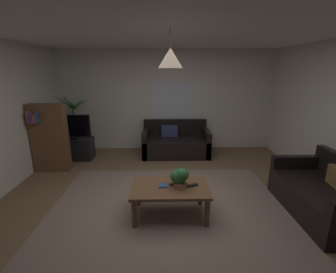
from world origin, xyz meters
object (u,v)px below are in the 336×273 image
object	(u,v)px
couch_under_window	(176,144)
remote_on_table_1	(192,185)
tv	(70,127)
pendant_lamp	(170,58)
bookshelf_corner	(49,138)
remote_on_table_0	(175,185)
tv_stand	(73,149)
potted_plant_on_table	(180,177)
coffee_table	(170,191)
potted_palm_corner	(75,128)
couch_right_side	(325,197)
book_on_table_0	(163,186)

from	to	relation	value
couch_under_window	remote_on_table_1	bearing A→B (deg)	-87.73
tv	pendant_lamp	world-z (taller)	pendant_lamp
couch_under_window	bookshelf_corner	distance (m)	2.81
remote_on_table_0	tv_stand	world-z (taller)	tv_stand
remote_on_table_0	potted_plant_on_table	xyz separation A→B (m)	(0.07, -0.03, 0.14)
coffee_table	remote_on_table_1	distance (m)	0.33
potted_palm_corner	tv_stand	bearing A→B (deg)	-80.82
tv_stand	potted_palm_corner	size ratio (longest dim) A/B	0.60
couch_right_side	remote_on_table_0	distance (m)	2.17
tv_stand	couch_under_window	bearing A→B (deg)	5.93
potted_plant_on_table	bookshelf_corner	xyz separation A→B (m)	(-2.53, 1.65, 0.10)
couch_under_window	remote_on_table_0	world-z (taller)	couch_under_window
tv	pendant_lamp	bearing A→B (deg)	-45.91
potted_palm_corner	bookshelf_corner	size ratio (longest dim) A/B	1.08
remote_on_table_0	potted_palm_corner	distance (m)	3.60
couch_under_window	remote_on_table_1	world-z (taller)	couch_under_window
remote_on_table_1	bookshelf_corner	bearing A→B (deg)	-146.70
bookshelf_corner	pendant_lamp	bearing A→B (deg)	-34.28
remote_on_table_0	bookshelf_corner	world-z (taller)	bookshelf_corner
couch_right_side	remote_on_table_1	size ratio (longest dim) A/B	9.55
couch_under_window	bookshelf_corner	world-z (taller)	bookshelf_corner
tv	coffee_table	bearing A→B (deg)	-45.91
couch_right_side	remote_on_table_1	world-z (taller)	couch_right_side
remote_on_table_0	pendant_lamp	world-z (taller)	pendant_lamp
bookshelf_corner	coffee_table	bearing A→B (deg)	-34.28
couch_right_side	bookshelf_corner	distance (m)	4.94
couch_right_side	remote_on_table_0	bearing A→B (deg)	-91.26
remote_on_table_1	potted_plant_on_table	size ratio (longest dim) A/B	0.54
coffee_table	tv	size ratio (longest dim) A/B	1.20
coffee_table	book_on_table_0	world-z (taller)	book_on_table_0
potted_plant_on_table	pendant_lamp	world-z (taller)	pendant_lamp
remote_on_table_0	potted_palm_corner	xyz separation A→B (m)	(-2.35, 2.73, 0.17)
potted_plant_on_table	book_on_table_0	bearing A→B (deg)	172.22
coffee_table	potted_plant_on_table	bearing A→B (deg)	-7.29
couch_right_side	book_on_table_0	size ratio (longest dim) A/B	12.35
book_on_table_0	tv	xyz separation A→B (m)	(-2.11, 2.27, 0.33)
remote_on_table_1	couch_under_window	bearing A→B (deg)	156.50
remote_on_table_0	coffee_table	bearing A→B (deg)	-40.60
couch_under_window	book_on_table_0	distance (m)	2.57
potted_plant_on_table	tv_stand	bearing A→B (deg)	135.29
couch_under_window	remote_on_table_0	bearing A→B (deg)	-93.41
couch_right_side	coffee_table	xyz separation A→B (m)	(-2.23, 0.03, 0.11)
tv	bookshelf_corner	xyz separation A→B (m)	(-0.18, -0.65, -0.08)
couch_right_side	pendant_lamp	xyz separation A→B (m)	(-2.23, 0.03, 1.90)
couch_under_window	book_on_table_0	xyz separation A→B (m)	(-0.32, -2.54, 0.19)
coffee_table	tv	bearing A→B (deg)	134.09
couch_under_window	bookshelf_corner	size ratio (longest dim) A/B	1.14
couch_under_window	tv_stand	bearing A→B (deg)	-174.07
book_on_table_0	bookshelf_corner	xyz separation A→B (m)	(-2.30, 1.62, 0.25)
couch_under_window	potted_plant_on_table	xyz separation A→B (m)	(-0.08, -2.58, 0.34)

